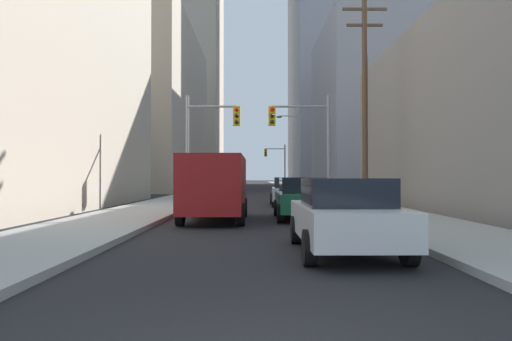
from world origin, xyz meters
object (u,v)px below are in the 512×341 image
(sedan_white, at_px, (343,215))
(sedan_green, at_px, (301,198))
(traffic_signal_far_right, at_px, (275,159))
(traffic_signal_near_left, at_px, (208,132))
(traffic_signal_near_right, at_px, (301,132))
(sedan_silver, at_px, (288,191))
(cargo_van_red, at_px, (214,184))

(sedan_white, relative_size, sedan_green, 1.00)
(sedan_white, bearing_deg, traffic_signal_far_right, 88.95)
(sedan_white, relative_size, traffic_signal_near_left, 0.70)
(sedan_white, relative_size, traffic_signal_far_right, 0.70)
(sedan_green, height_order, traffic_signal_near_left, traffic_signal_near_left)
(sedan_green, height_order, traffic_signal_near_right, traffic_signal_near_right)
(sedan_green, xyz_separation_m, sedan_silver, (0.09, 7.79, 0.00))
(sedan_silver, bearing_deg, traffic_signal_near_left, 173.45)
(cargo_van_red, relative_size, traffic_signal_far_right, 0.87)
(sedan_white, relative_size, traffic_signal_near_right, 0.70)
(cargo_van_red, bearing_deg, sedan_green, 10.88)
(sedan_silver, xyz_separation_m, traffic_signal_near_left, (-4.29, 0.49, 3.23))
(sedan_white, distance_m, sedan_silver, 15.22)
(sedan_green, xyz_separation_m, traffic_signal_near_right, (0.87, 8.29, 3.25))
(sedan_green, relative_size, sedan_silver, 0.99)
(sedan_green, relative_size, traffic_signal_near_right, 0.70)
(traffic_signal_near_left, bearing_deg, sedan_white, -74.67)
(sedan_white, distance_m, traffic_signal_near_right, 16.07)
(traffic_signal_near_right, bearing_deg, traffic_signal_far_right, 89.68)
(sedan_white, xyz_separation_m, traffic_signal_near_left, (-4.31, 15.72, 3.23))
(cargo_van_red, distance_m, traffic_signal_near_left, 9.35)
(cargo_van_red, xyz_separation_m, traffic_signal_near_right, (3.98, 8.88, 2.74))
(cargo_van_red, relative_size, sedan_green, 1.24)
(sedan_green, bearing_deg, sedan_silver, 89.36)
(cargo_van_red, xyz_separation_m, sedan_white, (3.22, -6.83, -0.52))
(sedan_green, relative_size, traffic_signal_far_right, 0.70)
(sedan_silver, distance_m, traffic_signal_near_left, 5.39)
(traffic_signal_near_left, xyz_separation_m, traffic_signal_near_right, (5.08, 0.00, 0.02))
(sedan_white, bearing_deg, sedan_silver, 90.07)
(cargo_van_red, height_order, sedan_white, cargo_van_red)
(sedan_green, height_order, sedan_silver, same)
(traffic_signal_far_right, bearing_deg, sedan_silver, -91.49)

